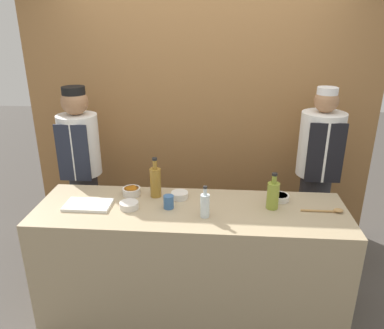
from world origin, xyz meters
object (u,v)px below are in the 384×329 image
object	(u,v)px
cutting_board	(88,205)
chef_left	(82,169)
sauce_bowl_yellow	(129,205)
bottle_vinegar	(155,181)
bottle_clear	(205,205)
cup_blue	(169,202)
wooden_spoon	(329,211)
sauce_bowl_brown	(279,197)
sauce_bowl_white	(180,195)
bottle_oil	(273,195)
sauce_bowl_orange	(132,191)
chef_right	(317,176)

from	to	relation	value
cutting_board	chef_left	xyz separation A→B (m)	(-0.30, 0.70, -0.02)
chef_left	sauce_bowl_yellow	bearing A→B (deg)	-50.05
bottle_vinegar	bottle_clear	xyz separation A→B (m)	(0.38, -0.28, -0.03)
cup_blue	chef_left	world-z (taller)	chef_left
wooden_spoon	chef_left	bearing A→B (deg)	161.53
bottle_clear	wooden_spoon	bearing A→B (deg)	8.17
sauce_bowl_brown	bottle_clear	distance (m)	0.61
sauce_bowl_white	bottle_vinegar	world-z (taller)	bottle_vinegar
sauce_bowl_brown	bottle_oil	bearing A→B (deg)	-118.19
sauce_bowl_white	wooden_spoon	world-z (taller)	sauce_bowl_white
wooden_spoon	chef_left	size ratio (longest dim) A/B	0.18
sauce_bowl_orange	wooden_spoon	size ratio (longest dim) A/B	0.47
sauce_bowl_brown	wooden_spoon	bearing A→B (deg)	-27.40
bottle_oil	chef_right	xyz separation A→B (m)	(0.46, 0.63, -0.11)
sauce_bowl_yellow	chef_right	world-z (taller)	chef_right
sauce_bowl_yellow	cup_blue	distance (m)	0.28
bottle_vinegar	cup_blue	distance (m)	0.23
bottle_oil	bottle_clear	distance (m)	0.49
sauce_bowl_orange	chef_right	bearing A→B (deg)	18.38
cutting_board	bottle_clear	world-z (taller)	bottle_clear
sauce_bowl_yellow	wooden_spoon	distance (m)	1.39
sauce_bowl_white	cutting_board	world-z (taller)	sauce_bowl_white
cup_blue	wooden_spoon	bearing A→B (deg)	1.09
cutting_board	chef_right	xyz separation A→B (m)	(1.76, 0.70, -0.01)
sauce_bowl_white	wooden_spoon	xyz separation A→B (m)	(1.05, -0.14, -0.01)
cutting_board	bottle_clear	size ratio (longest dim) A/B	1.46
bottle_clear	wooden_spoon	size ratio (longest dim) A/B	0.78
sauce_bowl_brown	cup_blue	world-z (taller)	cup_blue
bottle_vinegar	wooden_spoon	bearing A→B (deg)	-7.36
chef_right	sauce_bowl_white	bearing A→B (deg)	-155.00
sauce_bowl_orange	bottle_oil	size ratio (longest dim) A/B	0.51
chef_right	wooden_spoon	bearing A→B (deg)	-95.85
chef_left	chef_right	distance (m)	2.05
chef_right	bottle_clear	bearing A→B (deg)	-139.55
sauce_bowl_orange	bottle_clear	size ratio (longest dim) A/B	0.61
bottle_oil	bottle_clear	world-z (taller)	bottle_oil
bottle_oil	chef_right	size ratio (longest dim) A/B	0.16
chef_left	sauce_bowl_brown	bearing A→B (deg)	-16.64
sauce_bowl_white	chef_left	size ratio (longest dim) A/B	0.08
sauce_bowl_yellow	chef_left	xyz separation A→B (m)	(-0.60, 0.71, -0.03)
sauce_bowl_yellow	chef_right	xyz separation A→B (m)	(1.46, 0.71, -0.03)
cutting_board	chef_right	bearing A→B (deg)	21.71
sauce_bowl_orange	chef_right	distance (m)	1.57
sauce_bowl_yellow	bottle_vinegar	size ratio (longest dim) A/B	0.43
bottle_oil	chef_right	world-z (taller)	chef_right
sauce_bowl_yellow	wooden_spoon	bearing A→B (deg)	1.97
bottle_vinegar	chef_right	xyz separation A→B (m)	(1.30, 0.50, -0.13)
sauce_bowl_yellow	chef_left	distance (m)	0.93
sauce_bowl_orange	bottle_clear	xyz separation A→B (m)	(0.57, -0.29, 0.06)
cup_blue	sauce_bowl_yellow	bearing A→B (deg)	-174.51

